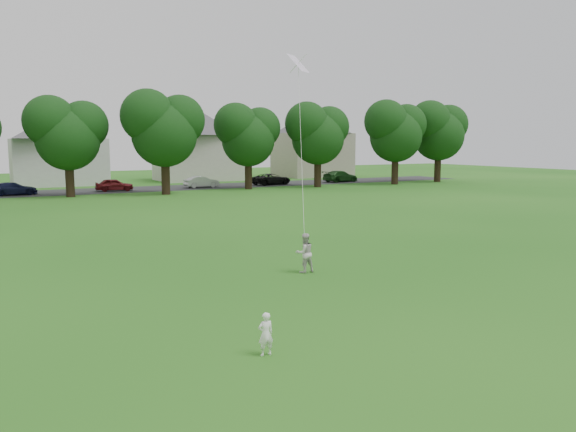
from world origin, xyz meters
TOP-DOWN VIEW (x-y plane):
  - ground at (0.00, 0.00)m, footprint 160.00×160.00m
  - street at (0.00, 42.00)m, footprint 90.00×7.00m
  - toddler at (-2.66, -2.57)m, footprint 0.36×0.24m
  - older_boy at (2.03, 3.68)m, footprint 0.70×0.55m
  - kite at (2.91, 5.43)m, footprint 1.48×2.31m
  - tree_row at (3.31, 36.61)m, footprint 79.97×9.21m
  - parked_cars at (3.02, 41.00)m, footprint 63.50×2.56m
  - house_row at (2.83, 52.00)m, footprint 76.41×14.11m

SIDE VIEW (x-z plane):
  - ground at x=0.00m, z-range 0.00..0.00m
  - street at x=0.00m, z-range 0.00..0.01m
  - toddler at x=-2.66m, z-range 0.00..0.95m
  - parked_cars at x=3.02m, z-range -0.04..1.25m
  - older_boy at x=2.03m, z-range 0.00..1.39m
  - kite at x=2.91m, z-range 0.48..8.24m
  - house_row at x=2.83m, z-range -0.25..10.29m
  - tree_row at x=3.31m, z-range 0.44..11.98m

